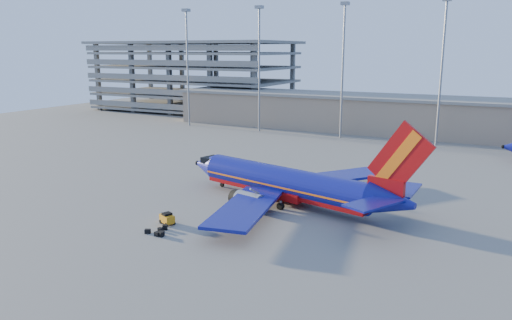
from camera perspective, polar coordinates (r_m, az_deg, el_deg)
The scene contains 7 objects.
ground at distance 67.61m, azimuth 1.70°, elevation -3.76°, with size 220.00×220.00×0.00m, color slate.
terminal_building at distance 118.90m, azimuth 18.38°, elevation 4.81°, with size 122.00×16.00×8.50m.
parking_garage at distance 160.39m, azimuth -7.05°, elevation 9.85°, with size 62.00×32.00×21.40m.
light_mast_row at distance 107.11m, azimuth 15.14°, elevation 11.35°, with size 101.60×1.60×28.65m.
aircraft_main at distance 62.43m, azimuth 3.84°, elevation -2.75°, with size 34.55×32.83×11.89m.
baggage_tug at distance 56.45m, azimuth -10.13°, elevation -6.57°, with size 2.10×1.74×1.30m.
luggage_pile at distance 53.84m, azimuth -11.08°, elevation -8.06°, with size 2.52×2.41×0.54m.
Camera 1 is at (27.81, -58.65, 18.95)m, focal length 35.00 mm.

